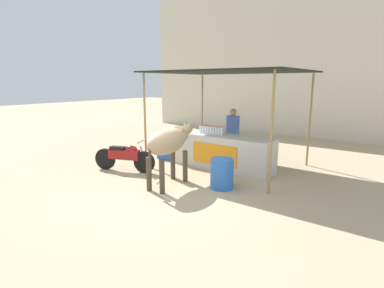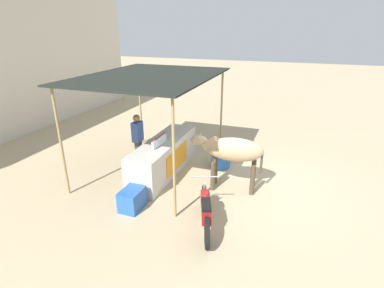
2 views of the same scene
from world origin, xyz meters
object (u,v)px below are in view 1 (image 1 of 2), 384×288
stall_counter (222,152)px  water_barrel (222,174)px  motorcycle_parked (125,156)px  vendor_behind_counter (233,135)px  cooler_box (168,151)px  cow (169,143)px

stall_counter → water_barrel: bearing=-58.7°
water_barrel → motorcycle_parked: (-2.85, -0.43, 0.08)m
vendor_behind_counter → water_barrel: 2.43m
motorcycle_parked → cooler_box: bearing=88.4°
stall_counter → water_barrel: (0.87, -1.43, -0.13)m
vendor_behind_counter → water_barrel: size_ratio=2.35×
water_barrel → cow: bearing=-153.9°
cooler_box → water_barrel: water_barrel is taller
vendor_behind_counter → cow: 2.75m
cooler_box → motorcycle_parked: motorcycle_parked is taller
vendor_behind_counter → cow: (-0.18, -2.74, 0.18)m
water_barrel → motorcycle_parked: 2.89m
stall_counter → vendor_behind_counter: 0.84m
vendor_behind_counter → water_barrel: bearing=-66.6°
cooler_box → cow: (1.68, -1.89, 0.79)m
stall_counter → vendor_behind_counter: size_ratio=1.82×
stall_counter → water_barrel: size_ratio=4.27×
stall_counter → cow: size_ratio=1.63×
cow → water_barrel: bearing=26.1°
vendor_behind_counter → water_barrel: vendor_behind_counter is taller
cooler_box → cow: bearing=-48.4°
cooler_box → stall_counter: bearing=2.9°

